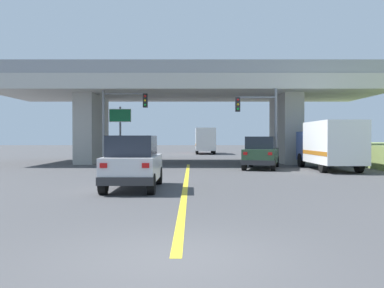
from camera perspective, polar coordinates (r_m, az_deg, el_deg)
The scene contains 10 objects.
ground at distance 33.62m, azimuth -0.17°, elevation -2.48°, with size 160.00×160.00×0.00m, color #424244.
overpass_bridge at distance 33.71m, azimuth -0.17°, elevation 6.23°, with size 29.06×10.27×7.20m.
lane_divider_stripe at distance 18.93m, azimuth -0.52°, elevation -5.04°, with size 0.20×24.11×0.01m, color yellow.
suv_lead at distance 16.17m, azimuth -7.61°, elevation -2.47°, with size 1.90×4.39×2.02m.
suv_crossing at distance 26.98m, azimuth 9.54°, elevation -1.15°, with size 3.04×5.04×2.02m.
box_truck at distance 26.87m, azimuth 18.24°, elevation -0.04°, with size 2.33×6.96×2.91m.
traffic_signal_nearside at distance 28.83m, azimuth 9.61°, elevation 3.62°, with size 2.81×0.36×5.25m.
traffic_signal_farside at distance 29.87m, azimuth -9.59°, elevation 4.01°, with size 3.15×0.36×5.64m.
highway_sign at distance 32.11m, azimuth -9.34°, elevation 2.96°, with size 1.65×0.17×4.26m.
semi_truck_distant at distance 51.84m, azimuth 2.04°, elevation 0.49°, with size 2.33×7.31×3.12m.
Camera 1 is at (0.26, -6.77, 1.94)m, focal length 39.75 mm.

